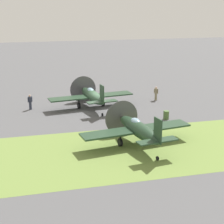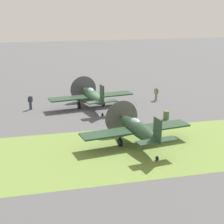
% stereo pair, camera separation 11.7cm
% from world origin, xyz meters
% --- Properties ---
extents(ground_plane, '(160.00, 160.00, 0.00)m').
position_xyz_m(ground_plane, '(0.00, 0.00, 0.00)').
color(ground_plane, '#515154').
extents(grass_verge, '(120.00, 11.00, 0.01)m').
position_xyz_m(grass_verge, '(0.00, -11.79, 0.00)').
color(grass_verge, olive).
rests_on(grass_verge, ground).
extents(airplane_lead, '(10.02, 7.96, 3.55)m').
position_xyz_m(airplane_lead, '(-0.29, 1.47, 1.49)').
color(airplane_lead, '#233D28').
rests_on(airplane_lead, ground).
extents(airplane_wingman, '(9.98, 7.94, 3.53)m').
position_xyz_m(airplane_wingman, '(1.25, -10.86, 1.48)').
color(airplane_wingman, '#233D28').
rests_on(airplane_wingman, ground).
extents(ground_crew_chief, '(0.54, 0.40, 1.73)m').
position_xyz_m(ground_crew_chief, '(-7.27, 2.59, 0.91)').
color(ground_crew_chief, '#2D3342').
rests_on(ground_crew_chief, ground).
extents(ground_crew_mechanic, '(0.40, 0.54, 1.73)m').
position_xyz_m(ground_crew_mechanic, '(8.15, 2.95, 0.91)').
color(ground_crew_mechanic, '#847A5B').
rests_on(ground_crew_mechanic, ground).
extents(fuel_drum, '(0.60, 0.60, 0.90)m').
position_xyz_m(fuel_drum, '(6.42, -4.64, 0.45)').
color(fuel_drum, '#476633').
rests_on(fuel_drum, ground).
extents(runway_marker_cone, '(0.36, 0.36, 0.44)m').
position_xyz_m(runway_marker_cone, '(5.34, -7.06, 0.22)').
color(runway_marker_cone, orange).
rests_on(runway_marker_cone, ground).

